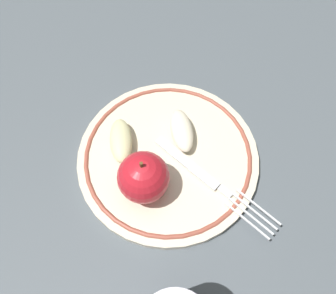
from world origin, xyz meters
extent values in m
plane|color=#4C5359|center=(0.00, 0.00, 0.00)|extent=(2.00, 2.00, 0.00)
cylinder|color=beige|center=(0.02, -0.01, 0.01)|extent=(0.25, 0.25, 0.01)
torus|color=#9C4C3B|center=(0.02, -0.01, 0.01)|extent=(0.23, 0.23, 0.01)
sphere|color=red|center=(0.06, 0.02, 0.05)|extent=(0.06, 0.06, 0.06)
cylinder|color=brown|center=(0.06, 0.02, 0.08)|extent=(0.00, 0.00, 0.01)
ellipsoid|color=beige|center=(-0.01, -0.04, 0.03)|extent=(0.04, 0.07, 0.02)
ellipsoid|color=beige|center=(0.07, -0.05, 0.03)|extent=(0.05, 0.07, 0.02)
cube|color=silver|center=(0.00, 0.01, 0.02)|extent=(0.06, 0.10, 0.00)
cube|color=silver|center=(-0.03, 0.06, 0.02)|extent=(0.02, 0.02, 0.00)
cube|color=silver|center=(-0.04, 0.11, 0.02)|extent=(0.03, 0.06, 0.00)
cube|color=silver|center=(-0.05, 0.10, 0.02)|extent=(0.03, 0.06, 0.00)
cube|color=silver|center=(-0.05, 0.10, 0.02)|extent=(0.03, 0.06, 0.00)
cube|color=silver|center=(-0.06, 0.10, 0.02)|extent=(0.03, 0.06, 0.00)
camera|label=1|loc=(0.09, 0.18, 0.41)|focal=35.00mm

